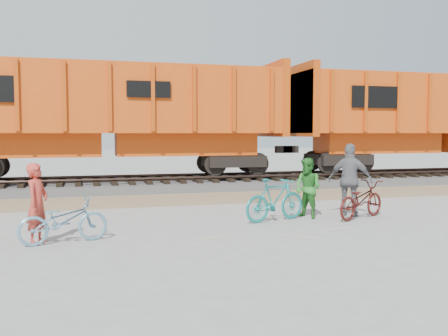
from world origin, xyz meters
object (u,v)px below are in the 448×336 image
(bicycle_teal, at_px, (275,200))
(bicycle_maroon, at_px, (361,200))
(bicycle_blue, at_px, (63,220))
(person_solo, at_px, (37,204))
(person_man, at_px, (308,188))
(hopper_car_center, at_px, (108,113))
(person_woman, at_px, (350,180))
(hopper_car_right, at_px, (435,117))

(bicycle_teal, bearing_deg, bicycle_maroon, -113.43)
(bicycle_teal, height_order, bicycle_maroon, bicycle_teal)
(bicycle_blue, xyz_separation_m, person_solo, (-0.50, 0.10, 0.35))
(bicycle_teal, bearing_deg, person_man, -96.07)
(hopper_car_center, bearing_deg, person_woman, -53.56)
(bicycle_maroon, distance_m, person_solo, 7.94)
(hopper_car_center, xyz_separation_m, bicycle_teal, (3.76, -8.23, -2.46))
(hopper_car_center, relative_size, person_woman, 7.14)
(hopper_car_center, relative_size, bicycle_blue, 7.84)
(hopper_car_center, xyz_separation_m, hopper_car_right, (15.00, 0.00, 0.00))
(bicycle_teal, bearing_deg, hopper_car_center, 7.15)
(person_solo, height_order, person_man, person_solo)
(bicycle_teal, height_order, person_solo, person_solo)
(bicycle_teal, distance_m, person_woman, 2.26)
(hopper_car_right, xyz_separation_m, person_woman, (-9.03, -8.08, -2.03))
(bicycle_blue, relative_size, person_solo, 1.09)
(bicycle_teal, xyz_separation_m, person_solo, (-5.58, -1.13, 0.27))
(hopper_car_center, relative_size, bicycle_maroon, 7.43)
(hopper_car_center, xyz_separation_m, bicycle_blue, (-1.32, -9.46, -2.54))
(hopper_car_right, height_order, person_solo, hopper_car_right)
(person_man, bearing_deg, bicycle_maroon, 44.27)
(bicycle_maroon, height_order, person_woman, person_woman)
(bicycle_maroon, bearing_deg, hopper_car_right, -73.51)
(hopper_car_right, xyz_separation_m, bicycle_teal, (-11.24, -8.23, -2.46))
(bicycle_teal, bearing_deg, bicycle_blue, 86.25)
(hopper_car_center, height_order, bicycle_teal, hopper_car_center)
(hopper_car_right, bearing_deg, hopper_car_center, 180.00)
(hopper_car_right, xyz_separation_m, person_solo, (-16.82, -9.36, -2.19))
(bicycle_teal, xyz_separation_m, bicycle_maroon, (2.31, -0.24, -0.06))
(hopper_car_center, distance_m, bicycle_teal, 9.38)
(bicycle_blue, relative_size, bicycle_teal, 0.98)
(hopper_car_center, xyz_separation_m, person_solo, (-1.82, -9.36, -2.19))
(bicycle_blue, bearing_deg, person_woman, -93.34)
(bicycle_blue, height_order, person_man, person_man)
(bicycle_blue, distance_m, bicycle_teal, 5.23)
(hopper_car_right, height_order, bicycle_blue, hopper_car_right)
(bicycle_maroon, relative_size, person_solo, 1.15)
(hopper_car_center, height_order, person_man, hopper_car_center)
(hopper_car_center, distance_m, bicycle_blue, 9.89)
(hopper_car_center, xyz_separation_m, bicycle_maroon, (6.07, -8.48, -2.51))
(bicycle_maroon, bearing_deg, bicycle_blue, 70.59)
(person_man, bearing_deg, person_woman, 60.91)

